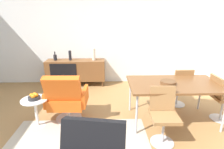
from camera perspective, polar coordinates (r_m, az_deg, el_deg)
ground_plane at (r=3.08m, az=-8.12°, el=-18.85°), size 8.32×8.32×0.00m
wall_back at (r=5.08m, az=-5.76°, el=12.95°), size 6.80×0.12×2.80m
sideboard at (r=5.02m, az=-11.58°, el=1.44°), size 1.60×0.45×0.72m
vase_cobalt at (r=5.06m, az=-17.92°, el=5.31°), size 0.09×0.09×0.24m
vase_sculptural_dark at (r=4.95m, az=-13.42°, el=6.01°), size 0.08×0.08×0.26m
vase_ceramic_small at (r=4.86m, az=-5.94°, el=6.53°), size 0.09×0.09×0.32m
dining_table at (r=3.30m, az=19.52°, el=-3.31°), size 1.60×0.90×0.74m
wooden_bowl_on_table at (r=3.19m, az=17.71°, el=-2.49°), size 0.26×0.26×0.06m
dining_chair_far_end at (r=3.79m, az=31.83°, el=-6.03°), size 0.44×0.41×0.86m
dining_chair_back_right at (r=3.99m, az=21.09°, el=-3.33°), size 0.41×0.43×0.86m
dining_chair_front_left at (r=2.81m, az=16.32°, el=-12.01°), size 0.41×0.44×0.86m
lounge_chair_red at (r=3.29m, az=-14.59°, el=-7.22°), size 0.73×0.67×0.95m
side_table_round at (r=3.37m, az=-23.42°, el=-10.38°), size 0.44×0.44×0.52m
fruit_bowl at (r=3.27m, az=-23.91°, el=-6.61°), size 0.20×0.20×0.11m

